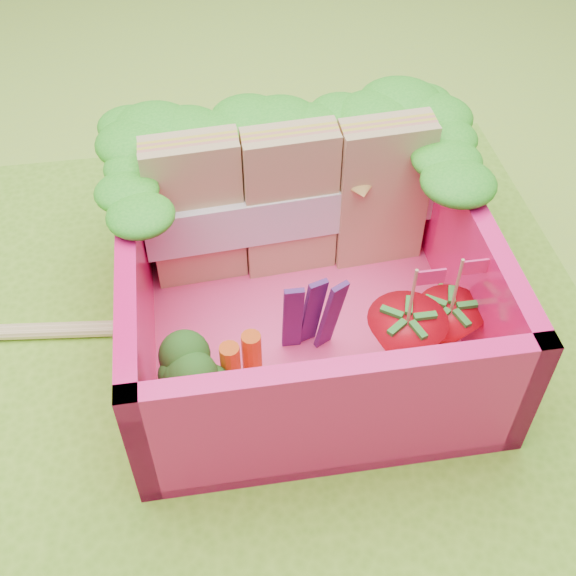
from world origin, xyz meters
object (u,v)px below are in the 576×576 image
(broccoli, at_px, (191,375))
(bento_box, at_px, (305,281))
(strawberry_left, at_px, (403,345))
(strawberry_right, at_px, (446,329))
(sandwich_stack, at_px, (291,203))

(broccoli, bearing_deg, bento_box, 36.68)
(bento_box, xyz_separation_m, strawberry_left, (0.31, -0.29, -0.08))
(strawberry_left, bearing_deg, strawberry_right, 18.37)
(broccoli, relative_size, strawberry_right, 0.64)
(sandwich_stack, height_order, broccoli, sandwich_stack)
(sandwich_stack, relative_size, broccoli, 3.82)
(strawberry_left, relative_size, strawberry_right, 1.08)
(strawberry_left, xyz_separation_m, strawberry_right, (0.18, 0.06, -0.02))
(broccoli, bearing_deg, sandwich_stack, 56.64)
(strawberry_left, distance_m, strawberry_right, 0.19)
(sandwich_stack, height_order, strawberry_left, sandwich_stack)
(strawberry_right, bearing_deg, broccoli, -173.74)
(sandwich_stack, bearing_deg, strawberry_left, -64.79)
(strawberry_left, bearing_deg, bento_box, 136.73)
(strawberry_right, bearing_deg, bento_box, 154.77)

